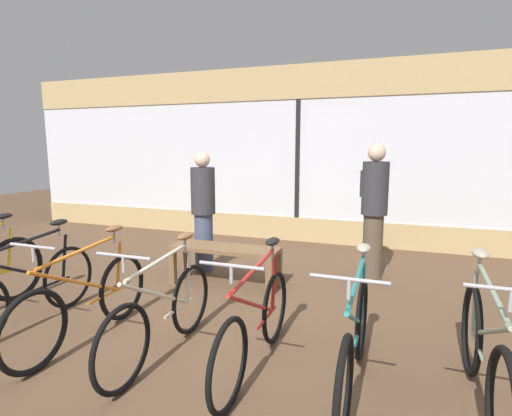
{
  "coord_description": "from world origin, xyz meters",
  "views": [
    {
      "loc": [
        1.81,
        -3.27,
        1.77
      ],
      "look_at": [
        0.0,
        1.67,
        0.95
      ],
      "focal_mm": 28.0,
      "sensor_mm": 36.0,
      "label": 1
    }
  ],
  "objects_px": {
    "bicycle_left": "(29,288)",
    "customer_by_window": "(374,207)",
    "bicycle_right": "(355,342)",
    "display_bench": "(225,254)",
    "bicycle_center_left": "(85,301)",
    "bicycle_center": "(163,314)",
    "customer_near_rack": "(203,209)",
    "bicycle_far_right": "(484,357)",
    "bicycle_center_right": "(256,324)"
  },
  "relations": [
    {
      "from": "bicycle_left",
      "to": "customer_by_window",
      "type": "distance_m",
      "value": 4.11
    },
    {
      "from": "bicycle_right",
      "to": "display_bench",
      "type": "relative_size",
      "value": 1.24
    },
    {
      "from": "bicycle_center_left",
      "to": "bicycle_center",
      "type": "height_order",
      "value": "bicycle_center_left"
    },
    {
      "from": "customer_by_window",
      "to": "bicycle_center_left",
      "type": "bearing_deg",
      "value": -130.29
    },
    {
      "from": "bicycle_center",
      "to": "display_bench",
      "type": "distance_m",
      "value": 1.8
    },
    {
      "from": "bicycle_center",
      "to": "bicycle_right",
      "type": "bearing_deg",
      "value": 1.97
    },
    {
      "from": "customer_near_rack",
      "to": "customer_by_window",
      "type": "distance_m",
      "value": 2.33
    },
    {
      "from": "bicycle_center_left",
      "to": "display_bench",
      "type": "bearing_deg",
      "value": 72.36
    },
    {
      "from": "display_bench",
      "to": "customer_by_window",
      "type": "height_order",
      "value": "customer_by_window"
    },
    {
      "from": "bicycle_far_right",
      "to": "customer_near_rack",
      "type": "height_order",
      "value": "customer_near_rack"
    },
    {
      "from": "display_bench",
      "to": "bicycle_left",
      "type": "bearing_deg",
      "value": -127.45
    },
    {
      "from": "bicycle_center",
      "to": "customer_near_rack",
      "type": "distance_m",
      "value": 2.45
    },
    {
      "from": "customer_near_rack",
      "to": "customer_by_window",
      "type": "bearing_deg",
      "value": 11.31
    },
    {
      "from": "bicycle_left",
      "to": "bicycle_center_right",
      "type": "relative_size",
      "value": 1.03
    },
    {
      "from": "bicycle_center",
      "to": "customer_by_window",
      "type": "relative_size",
      "value": 0.92
    },
    {
      "from": "bicycle_center",
      "to": "bicycle_center_right",
      "type": "xyz_separation_m",
      "value": [
        0.8,
        0.09,
        -0.0
      ]
    },
    {
      "from": "bicycle_left",
      "to": "display_bench",
      "type": "bearing_deg",
      "value": 52.55
    },
    {
      "from": "display_bench",
      "to": "bicycle_right",
      "type": "bearing_deg",
      "value": -43.65
    },
    {
      "from": "bicycle_center_left",
      "to": "customer_by_window",
      "type": "height_order",
      "value": "customer_by_window"
    },
    {
      "from": "bicycle_left",
      "to": "bicycle_center",
      "type": "relative_size",
      "value": 1.04
    },
    {
      "from": "bicycle_center_left",
      "to": "customer_near_rack",
      "type": "distance_m",
      "value": 2.33
    },
    {
      "from": "bicycle_left",
      "to": "display_bench",
      "type": "distance_m",
      "value": 2.18
    },
    {
      "from": "bicycle_center_left",
      "to": "display_bench",
      "type": "distance_m",
      "value": 1.88
    },
    {
      "from": "bicycle_center",
      "to": "bicycle_far_right",
      "type": "bearing_deg",
      "value": 2.73
    },
    {
      "from": "bicycle_center",
      "to": "bicycle_far_right",
      "type": "height_order",
      "value": "bicycle_far_right"
    },
    {
      "from": "bicycle_center_left",
      "to": "display_bench",
      "type": "xyz_separation_m",
      "value": [
        0.57,
        1.79,
        0.03
      ]
    },
    {
      "from": "bicycle_left",
      "to": "bicycle_center",
      "type": "xyz_separation_m",
      "value": [
        1.57,
        -0.05,
        -0.01
      ]
    },
    {
      "from": "bicycle_left",
      "to": "customer_by_window",
      "type": "xyz_separation_m",
      "value": [
        3.07,
        2.67,
        0.59
      ]
    },
    {
      "from": "bicycle_right",
      "to": "customer_near_rack",
      "type": "xyz_separation_m",
      "value": [
        -2.36,
        2.21,
        0.51
      ]
    },
    {
      "from": "bicycle_far_right",
      "to": "bicycle_center_left",
      "type": "bearing_deg",
      "value": -177.82
    },
    {
      "from": "bicycle_center",
      "to": "bicycle_left",
      "type": "bearing_deg",
      "value": 178.15
    },
    {
      "from": "display_bench",
      "to": "customer_by_window",
      "type": "xyz_separation_m",
      "value": [
        1.74,
        0.93,
        0.56
      ]
    },
    {
      "from": "bicycle_left",
      "to": "bicycle_center_left",
      "type": "distance_m",
      "value": 0.76
    },
    {
      "from": "bicycle_center_left",
      "to": "customer_near_rack",
      "type": "bearing_deg",
      "value": 89.35
    },
    {
      "from": "bicycle_right",
      "to": "customer_near_rack",
      "type": "bearing_deg",
      "value": 136.88
    },
    {
      "from": "display_bench",
      "to": "bicycle_center_left",
      "type": "bearing_deg",
      "value": -107.64
    },
    {
      "from": "bicycle_far_right",
      "to": "bicycle_center",
      "type": "bearing_deg",
      "value": -177.27
    },
    {
      "from": "display_bench",
      "to": "bicycle_center_right",
      "type": "bearing_deg",
      "value": -58.32
    },
    {
      "from": "bicycle_center_right",
      "to": "customer_by_window",
      "type": "height_order",
      "value": "customer_by_window"
    },
    {
      "from": "bicycle_center_right",
      "to": "bicycle_right",
      "type": "relative_size",
      "value": 0.97
    },
    {
      "from": "bicycle_center",
      "to": "customer_by_window",
      "type": "xyz_separation_m",
      "value": [
        1.5,
        2.72,
        0.6
      ]
    },
    {
      "from": "bicycle_center_left",
      "to": "bicycle_far_right",
      "type": "bearing_deg",
      "value": 2.18
    },
    {
      "from": "bicycle_center_left",
      "to": "customer_near_rack",
      "type": "xyz_separation_m",
      "value": [
        0.03,
        2.27,
        0.51
      ]
    },
    {
      "from": "bicycle_center_left",
      "to": "bicycle_center",
      "type": "relative_size",
      "value": 1.05
    },
    {
      "from": "bicycle_center_right",
      "to": "bicycle_far_right",
      "type": "distance_m",
      "value": 1.6
    },
    {
      "from": "bicycle_center_left",
      "to": "bicycle_right",
      "type": "bearing_deg",
      "value": 1.49
    },
    {
      "from": "bicycle_center_left",
      "to": "customer_near_rack",
      "type": "height_order",
      "value": "customer_near_rack"
    },
    {
      "from": "bicycle_center_left",
      "to": "customer_by_window",
      "type": "bearing_deg",
      "value": 49.71
    },
    {
      "from": "bicycle_left",
      "to": "bicycle_center",
      "type": "distance_m",
      "value": 1.57
    },
    {
      "from": "bicycle_center_right",
      "to": "display_bench",
      "type": "xyz_separation_m",
      "value": [
        -1.05,
        1.7,
        0.04
      ]
    }
  ]
}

